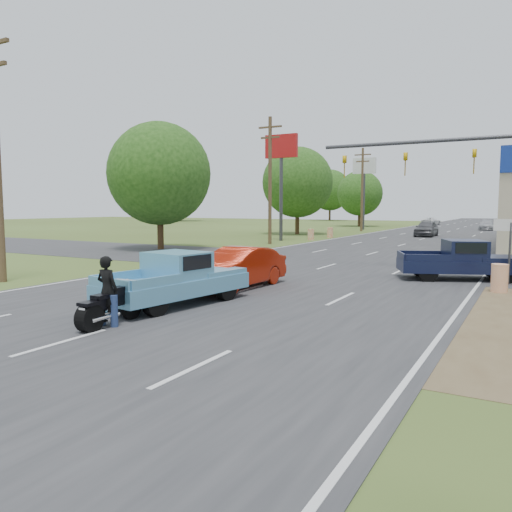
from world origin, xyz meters
The scene contains 25 objects.
ground centered at (0.00, 0.00, 0.00)m, with size 200.00×200.00×0.00m, color #425020.
main_road centered at (0.00, 40.00, 0.01)m, with size 15.00×180.00×0.02m, color #2D2D30.
cross_road centered at (0.00, 18.00, 0.01)m, with size 120.00×10.00×0.02m, color #2D2D30.
utility_pole_5 centered at (-9.50, 28.00, 5.32)m, with size 2.00×0.28×10.00m.
utility_pole_6 centered at (-9.50, 52.00, 5.32)m, with size 2.00×0.28×10.00m.
tree_0 centered at (-14.00, 20.00, 5.26)m, with size 7.14×7.14×8.84m.
tree_1 centered at (-13.50, 42.00, 5.57)m, with size 7.56×7.56×9.36m.
tree_2 centered at (-14.20, 66.00, 4.95)m, with size 6.72×6.72×8.32m.
tree_4 centered at (-55.00, 75.00, 6.82)m, with size 9.24×9.24×11.44m.
tree_6 centered at (-30.00, 95.00, 6.51)m, with size 8.82×8.82×10.92m.
barrel_0 centered at (8.00, 12.00, 0.50)m, with size 0.56×0.56×1.00m, color orange.
barrel_2 centered at (-8.50, 34.00, 0.50)m, with size 0.56×0.56×1.00m, color orange.
barrel_3 centered at (-8.20, 38.00, 0.50)m, with size 0.56×0.56×1.00m, color orange.
pole_sign_left_near centered at (-10.50, 32.00, 7.17)m, with size 3.00×0.35×9.20m.
pole_sign_left_far centered at (-10.50, 56.00, 7.17)m, with size 3.00×0.35×9.20m.
lane_sign centered at (8.20, 14.00, 1.90)m, with size 1.20×0.08×2.52m.
signal_mast centered at (5.82, 17.00, 4.80)m, with size 9.12×0.40×7.00m.
red_convertible centered at (-0.50, 8.31, 0.74)m, with size 1.57×4.50×1.48m, color #951906.
motorcycle centered at (-0.24, 1.55, 0.49)m, with size 0.67×2.18×1.11m.
rider centered at (-0.24, 1.61, 0.84)m, with size 0.62×0.40×1.69m, color black.
blue_pickup centered at (-0.50, 4.76, 0.82)m, with size 2.57×5.12×1.63m.
navy_pickup centered at (6.55, 14.62, 0.83)m, with size 5.29×3.62×1.64m.
distant_car_grey centered at (-0.50, 44.62, 0.79)m, with size 1.87×4.64×1.58m, color #4F4F54.
distant_car_silver centered at (3.59, 62.61, 0.64)m, with size 1.79×4.41×1.28m, color #ADADB2.
distant_car_white centered at (-5.74, 76.97, 0.60)m, with size 1.99×4.32×1.20m, color silver.
Camera 1 is at (9.01, -7.29, 3.01)m, focal length 35.00 mm.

